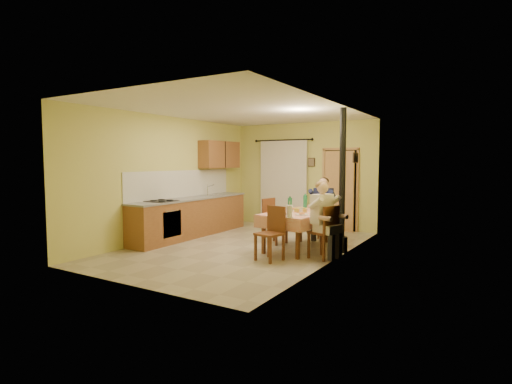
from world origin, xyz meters
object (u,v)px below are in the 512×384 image
Objects in this scene: dining_table at (299,231)px; chair_near at (270,244)px; man_far at (323,202)px; man_right at (323,211)px; chair_right at (323,243)px; stove_flue at (342,200)px; chair_left at (275,230)px; chair_far at (322,228)px.

chair_near is at bearing -89.37° from dining_table.
man_far reaches higher than dining_table.
man_right is (0.61, -1.55, 0.00)m from man_far.
chair_right is 0.35× the size of stove_flue.
man_right reaches higher than chair_left.
dining_table is 1.92× the size of chair_far.
man_right is at bearing -127.87° from chair_near.
man_far is (-0.63, 1.55, 0.59)m from chair_right.
chair_near reaches higher than chair_left.
chair_near is 1.15m from man_right.
chair_near is 0.99× the size of chair_right.
chair_right reaches higher than chair_near.
chair_far is at bearing 130.26° from stove_flue.
man_far is at bearing 40.55° from man_right.
man_far is (0.15, 2.17, 0.59)m from chair_near.
dining_table is at bearing 75.79° from man_right.
chair_near is 0.35× the size of stove_flue.
chair_far is 2.17m from chair_near.
man_far is 1.00× the size of man_right.
chair_near is at bearing -124.24° from stove_flue.
dining_table is at bearing -81.53° from chair_near.
dining_table is 1.29× the size of man_far.
man_far reaches higher than chair_far.
chair_left is (-0.72, 0.30, -0.09)m from dining_table.
chair_right is (0.69, -0.45, -0.09)m from dining_table.
chair_right is (0.77, 0.62, 0.00)m from chair_near.
chair_near reaches higher than chair_far.
stove_flue reaches higher than chair_near.
chair_left is 0.70× the size of man_far.
man_far is at bearing 129.87° from stove_flue.
chair_right reaches higher than chair_far.
chair_near is at bearing 36.26° from chair_left.
chair_right is 0.71× the size of man_right.
chair_right reaches higher than dining_table.
stove_flue reaches higher than chair_left.
man_far is 1.15m from stove_flue.
man_far reaches higher than chair_left.
chair_left reaches higher than dining_table.
chair_right is at bearing -28.01° from dining_table.
chair_near is at bearing 147.64° from chair_right.
man_far is 1.67m from man_right.
stove_flue is (0.88, 1.30, 0.73)m from chair_near.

